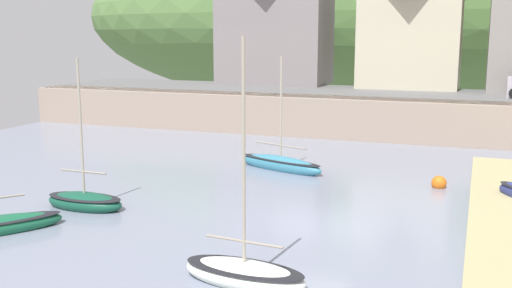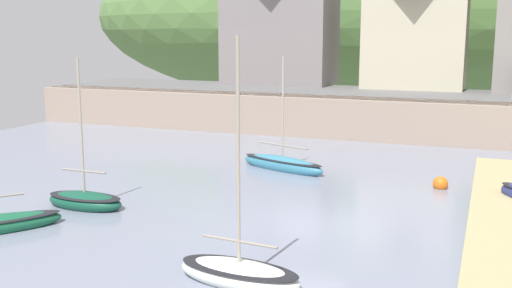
% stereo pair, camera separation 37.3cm
% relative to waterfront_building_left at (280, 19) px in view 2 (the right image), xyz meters
% --- Properties ---
extents(quay_seawall, '(48.00, 9.40, 2.40)m').
position_rel_waterfront_building_left_xyz_m(quay_seawall, '(9.63, -7.70, -5.88)').
color(quay_seawall, tan).
rests_on(quay_seawall, ground).
extents(hillside_backdrop, '(80.00, 44.00, 23.03)m').
position_rel_waterfront_building_left_xyz_m(hillside_backdrop, '(5.53, 30.00, 0.83)').
color(hillside_backdrop, '#588243').
rests_on(hillside_backdrop, ground).
extents(waterfront_building_left, '(8.24, 5.28, 9.50)m').
position_rel_waterfront_building_left_xyz_m(waterfront_building_left, '(0.00, 0.00, 0.00)').
color(waterfront_building_left, gray).
rests_on(waterfront_building_left, ground).
extents(waterfront_building_centre, '(7.07, 5.17, 8.48)m').
position_rel_waterfront_building_left_xyz_m(waterfront_building_centre, '(9.95, -0.00, -0.51)').
color(waterfront_building_centre, beige).
rests_on(waterfront_building_centre, ground).
extents(dinghy_open_wooden, '(4.58, 2.40, 5.42)m').
position_rel_waterfront_building_left_xyz_m(dinghy_open_wooden, '(6.27, -17.91, -6.95)').
color(dinghy_open_wooden, teal).
rests_on(dinghy_open_wooden, ground).
extents(sailboat_tall_mast, '(3.49, 1.65, 6.42)m').
position_rel_waterfront_building_left_xyz_m(sailboat_tall_mast, '(9.36, -30.50, -6.97)').
color(sailboat_tall_mast, white).
rests_on(sailboat_tall_mast, ground).
extents(sailboat_white_hull, '(3.07, 1.34, 5.60)m').
position_rel_waterfront_building_left_xyz_m(sailboat_white_hull, '(1.49, -26.28, -6.97)').
color(sailboat_white_hull, '#144F39').
rests_on(sailboat_white_hull, ground).
extents(mooring_buoy, '(0.62, 0.62, 0.62)m').
position_rel_waterfront_building_left_xyz_m(mooring_buoy, '(13.40, -18.76, -7.05)').
color(mooring_buoy, orange).
rests_on(mooring_buoy, ground).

